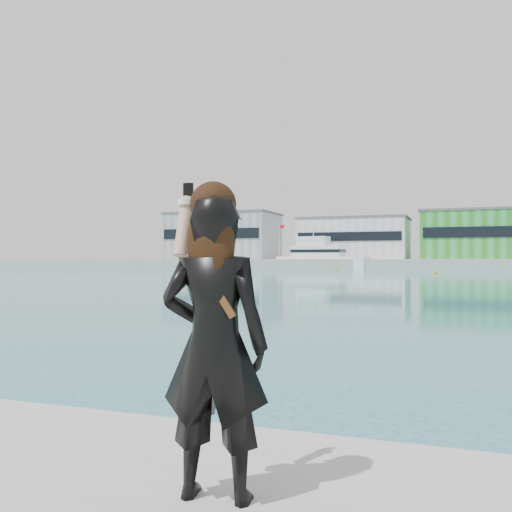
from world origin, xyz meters
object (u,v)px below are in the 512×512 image
Objects in this scene: motor_yacht at (320,257)px; woman at (214,336)px; buoy_far at (336,270)px; buoy_near at (436,274)px.

motor_yacht reaches higher than woman.
buoy_far is 0.27× the size of woman.
woman is at bearing -88.22° from buoy_near.
woman is (27.14, -113.86, -0.76)m from motor_yacht.
buoy_near and buoy_far have the same top height.
motor_yacht is 40.56m from buoy_near.
buoy_near is 1.00× the size of buoy_far.
woman reaches higher than buoy_far.
woman is (2.55, -81.70, 1.74)m from buoy_near.
buoy_near is 24.94m from buoy_far.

